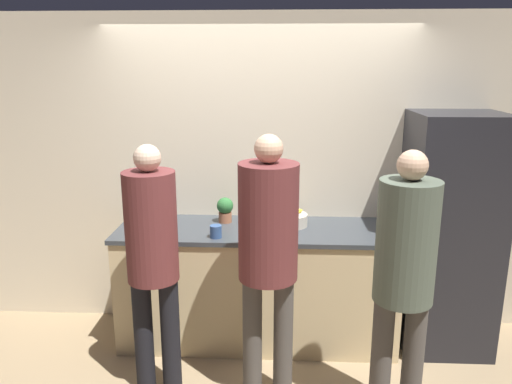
{
  "coord_description": "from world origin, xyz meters",
  "views": [
    {
      "loc": [
        0.17,
        -3.32,
        2.2
      ],
      "look_at": [
        0.0,
        0.16,
        1.3
      ],
      "focal_mm": 35.0,
      "sensor_mm": 36.0,
      "label": 1
    }
  ],
  "objects_px": {
    "person_right": "(404,267)",
    "utensil_crock": "(150,209)",
    "bottle_red": "(259,229)",
    "cup_blue": "(216,231)",
    "potted_plant": "(225,209)",
    "fruit_bowl": "(291,219)",
    "person_center": "(268,244)",
    "bottle_green": "(135,224)",
    "person_left": "(152,251)",
    "refrigerator": "(449,233)"
  },
  "relations": [
    {
      "from": "person_right",
      "to": "bottle_red",
      "type": "distance_m",
      "value": 1.13
    },
    {
      "from": "person_left",
      "to": "fruit_bowl",
      "type": "height_order",
      "value": "person_left"
    },
    {
      "from": "bottle_red",
      "to": "cup_blue",
      "type": "relative_size",
      "value": 2.12
    },
    {
      "from": "person_center",
      "to": "bottle_red",
      "type": "relative_size",
      "value": 9.0
    },
    {
      "from": "refrigerator",
      "to": "fruit_bowl",
      "type": "relative_size",
      "value": 6.89
    },
    {
      "from": "fruit_bowl",
      "to": "bottle_red",
      "type": "height_order",
      "value": "bottle_red"
    },
    {
      "from": "person_right",
      "to": "utensil_crock",
      "type": "height_order",
      "value": "person_right"
    },
    {
      "from": "person_left",
      "to": "fruit_bowl",
      "type": "xyz_separation_m",
      "value": [
        0.91,
        0.79,
        -0.02
      ]
    },
    {
      "from": "bottle_red",
      "to": "cup_blue",
      "type": "height_order",
      "value": "bottle_red"
    },
    {
      "from": "person_right",
      "to": "bottle_red",
      "type": "xyz_separation_m",
      "value": [
        -0.89,
        0.69,
        -0.01
      ]
    },
    {
      "from": "refrigerator",
      "to": "utensil_crock",
      "type": "relative_size",
      "value": 6.14
    },
    {
      "from": "refrigerator",
      "to": "utensil_crock",
      "type": "xyz_separation_m",
      "value": [
        -2.4,
        0.23,
        0.09
      ]
    },
    {
      "from": "person_center",
      "to": "bottle_green",
      "type": "xyz_separation_m",
      "value": [
        -1.03,
        0.56,
        -0.07
      ]
    },
    {
      "from": "person_right",
      "to": "utensil_crock",
      "type": "distance_m",
      "value": 2.17
    },
    {
      "from": "fruit_bowl",
      "to": "person_center",
      "type": "bearing_deg",
      "value": -101.17
    },
    {
      "from": "fruit_bowl",
      "to": "utensil_crock",
      "type": "distance_m",
      "value": 1.18
    },
    {
      "from": "person_right",
      "to": "cup_blue",
      "type": "height_order",
      "value": "person_right"
    },
    {
      "from": "utensil_crock",
      "to": "potted_plant",
      "type": "bearing_deg",
      "value": -8.98
    },
    {
      "from": "refrigerator",
      "to": "potted_plant",
      "type": "relative_size",
      "value": 9.06
    },
    {
      "from": "person_right",
      "to": "bottle_green",
      "type": "height_order",
      "value": "person_right"
    },
    {
      "from": "refrigerator",
      "to": "bottle_red",
      "type": "bearing_deg",
      "value": -169.69
    },
    {
      "from": "person_left",
      "to": "bottle_red",
      "type": "bearing_deg",
      "value": 34.28
    },
    {
      "from": "fruit_bowl",
      "to": "utensil_crock",
      "type": "relative_size",
      "value": 0.89
    },
    {
      "from": "bottle_red",
      "to": "potted_plant",
      "type": "relative_size",
      "value": 0.97
    },
    {
      "from": "bottle_red",
      "to": "cup_blue",
      "type": "bearing_deg",
      "value": 176.65
    },
    {
      "from": "person_right",
      "to": "utensil_crock",
      "type": "bearing_deg",
      "value": 146.9
    },
    {
      "from": "cup_blue",
      "to": "potted_plant",
      "type": "bearing_deg",
      "value": 85.67
    },
    {
      "from": "bottle_red",
      "to": "bottle_green",
      "type": "xyz_separation_m",
      "value": [
        -0.94,
        0.09,
        -0.0
      ]
    },
    {
      "from": "fruit_bowl",
      "to": "potted_plant",
      "type": "xyz_separation_m",
      "value": [
        -0.53,
        0.06,
        0.06
      ]
    },
    {
      "from": "utensil_crock",
      "to": "potted_plant",
      "type": "height_order",
      "value": "utensil_crock"
    },
    {
      "from": "cup_blue",
      "to": "utensil_crock",
      "type": "bearing_deg",
      "value": 142.24
    },
    {
      "from": "utensil_crock",
      "to": "bottle_green",
      "type": "xyz_separation_m",
      "value": [
        -0.01,
        -0.41,
        0.01
      ]
    },
    {
      "from": "refrigerator",
      "to": "bottle_green",
      "type": "relative_size",
      "value": 9.7
    },
    {
      "from": "person_center",
      "to": "bottle_green",
      "type": "relative_size",
      "value": 9.36
    },
    {
      "from": "refrigerator",
      "to": "bottle_red",
      "type": "xyz_separation_m",
      "value": [
        -1.46,
        -0.27,
        0.1
      ]
    },
    {
      "from": "utensil_crock",
      "to": "bottle_red",
      "type": "distance_m",
      "value": 1.06
    },
    {
      "from": "bottle_green",
      "to": "fruit_bowl",
      "type": "bearing_deg",
      "value": 11.61
    },
    {
      "from": "potted_plant",
      "to": "refrigerator",
      "type": "bearing_deg",
      "value": -4.14
    },
    {
      "from": "cup_blue",
      "to": "bottle_red",
      "type": "bearing_deg",
      "value": -3.35
    },
    {
      "from": "person_left",
      "to": "person_right",
      "type": "relative_size",
      "value": 0.99
    },
    {
      "from": "person_right",
      "to": "person_center",
      "type": "bearing_deg",
      "value": 164.69
    },
    {
      "from": "utensil_crock",
      "to": "bottle_red",
      "type": "xyz_separation_m",
      "value": [
        0.93,
        -0.49,
        0.01
      ]
    },
    {
      "from": "bottle_green",
      "to": "person_center",
      "type": "bearing_deg",
      "value": -28.57
    },
    {
      "from": "fruit_bowl",
      "to": "bottle_green",
      "type": "bearing_deg",
      "value": -168.39
    },
    {
      "from": "person_left",
      "to": "potted_plant",
      "type": "relative_size",
      "value": 8.41
    },
    {
      "from": "refrigerator",
      "to": "cup_blue",
      "type": "height_order",
      "value": "refrigerator"
    },
    {
      "from": "person_left",
      "to": "fruit_bowl",
      "type": "distance_m",
      "value": 1.2
    },
    {
      "from": "person_right",
      "to": "bottle_green",
      "type": "xyz_separation_m",
      "value": [
        -1.83,
        0.78,
        -0.02
      ]
    },
    {
      "from": "refrigerator",
      "to": "cup_blue",
      "type": "distance_m",
      "value": 1.8
    },
    {
      "from": "utensil_crock",
      "to": "cup_blue",
      "type": "distance_m",
      "value": 0.78
    }
  ]
}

